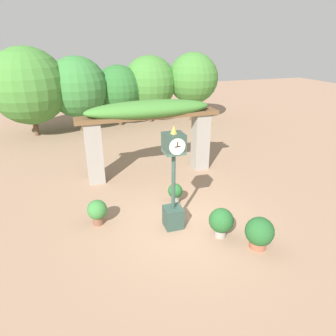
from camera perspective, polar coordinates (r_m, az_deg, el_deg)
name	(u,v)px	position (r m, az deg, el deg)	size (l,w,h in m)	color
ground_plane	(184,224)	(9.50, 3.11, -10.59)	(60.00, 60.00, 0.00)	#9E7A60
pedestal_clock	(173,182)	(8.63, 1.05, -2.70)	(0.55, 0.60, 3.18)	#2D473D
pergola	(149,121)	(12.02, -3.57, 8.94)	(5.74, 1.23, 3.13)	gray
potted_plant_near_left	(221,221)	(8.84, 10.09, -9.97)	(0.72, 0.72, 0.89)	gray
potted_plant_near_right	(97,211)	(9.51, -13.33, -7.94)	(0.61, 0.61, 0.81)	brown
potted_plant_far_left	(259,232)	(8.66, 17.02, -11.66)	(0.79, 0.79, 0.91)	#9E563D
potted_plant_far_right	(175,192)	(10.36, 1.38, -4.64)	(0.51, 0.51, 0.75)	gray
tree_line	(102,85)	(19.43, -12.43, 15.24)	(13.93, 4.87, 4.99)	brown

